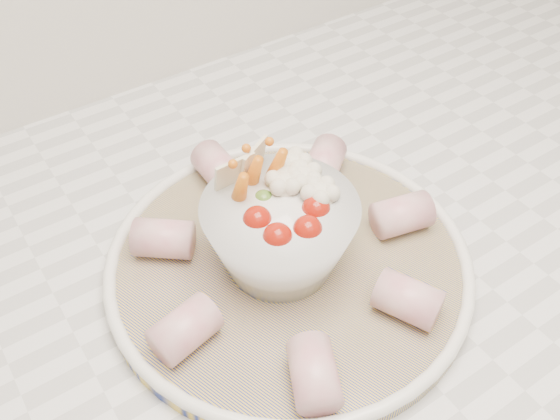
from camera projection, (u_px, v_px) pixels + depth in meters
serving_platter at (289, 263)px, 0.59m from camera, size 0.43×0.43×0.02m
veggie_bowl at (280, 230)px, 0.55m from camera, size 0.14×0.14×0.11m
cured_meat_rolls at (288, 247)px, 0.57m from camera, size 0.30×0.31×0.04m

